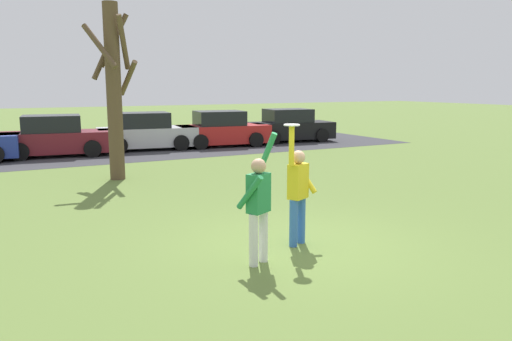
% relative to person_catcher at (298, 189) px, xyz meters
% --- Properties ---
extents(ground_plane, '(120.00, 120.00, 0.00)m').
position_rel_person_catcher_xyz_m(ground_plane, '(-0.02, -0.05, -0.98)').
color(ground_plane, olive).
extents(person_catcher, '(0.58, 0.51, 2.08)m').
position_rel_person_catcher_xyz_m(person_catcher, '(0.00, 0.00, 0.00)').
color(person_catcher, '#3366B7').
rests_on(person_catcher, ground_plane).
extents(person_defender, '(0.64, 0.60, 2.04)m').
position_rel_person_catcher_xyz_m(person_defender, '(-1.04, -0.51, -0.00)').
color(person_defender, silver).
rests_on(person_defender, ground_plane).
extents(frisbee_disc, '(0.26, 0.26, 0.02)m').
position_rel_person_catcher_xyz_m(frisbee_disc, '(-0.20, -0.10, 1.11)').
color(frisbee_disc, white).
rests_on(frisbee_disc, person_catcher).
extents(parked_car_maroon, '(4.29, 2.43, 1.59)m').
position_rel_person_catcher_xyz_m(parked_car_maroon, '(-2.29, 13.81, -0.25)').
color(parked_car_maroon, maroon).
rests_on(parked_car_maroon, ground_plane).
extents(parked_car_silver, '(4.29, 2.43, 1.59)m').
position_rel_person_catcher_xyz_m(parked_car_silver, '(1.39, 14.09, -0.25)').
color(parked_car_silver, '#BCBCC1').
rests_on(parked_car_silver, ground_plane).
extents(parked_car_red, '(4.29, 2.43, 1.59)m').
position_rel_person_catcher_xyz_m(parked_car_red, '(4.77, 13.70, -0.25)').
color(parked_car_red, red).
rests_on(parked_car_red, ground_plane).
extents(parked_car_black, '(4.29, 2.43, 1.59)m').
position_rel_person_catcher_xyz_m(parked_car_black, '(8.50, 13.88, -0.25)').
color(parked_car_black, black).
rests_on(parked_car_black, ground_plane).
extents(parking_strip, '(23.74, 6.40, 0.01)m').
position_rel_person_catcher_xyz_m(parking_strip, '(1.47, 13.82, -0.98)').
color(parking_strip, '#38383D').
rests_on(parking_strip, ground_plane).
extents(bare_tree_tall, '(1.44, 1.42, 5.03)m').
position_rel_person_catcher_xyz_m(bare_tree_tall, '(-1.30, 7.72, 1.73)').
color(bare_tree_tall, brown).
rests_on(bare_tree_tall, ground_plane).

